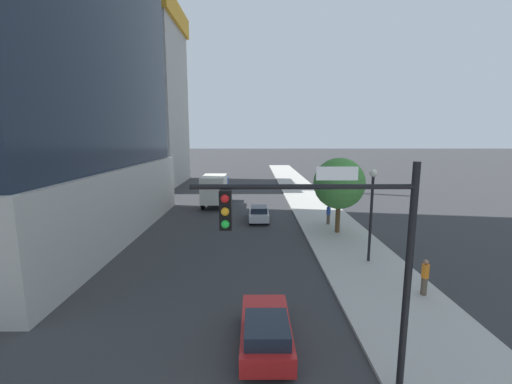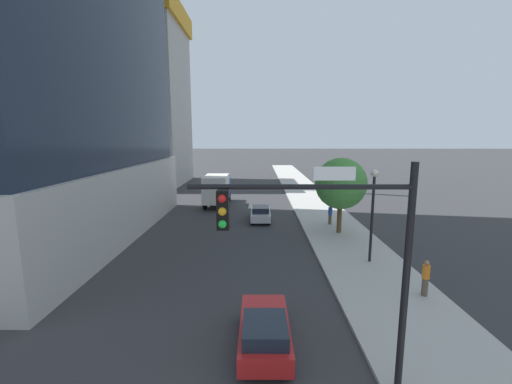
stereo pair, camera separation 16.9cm
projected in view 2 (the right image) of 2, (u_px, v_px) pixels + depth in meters
The scene contains 10 objects.
sidewalk at pixel (336, 231), 26.33m from camera, with size 5.12×120.00×0.15m, color #B2AFA8.
construction_building at pixel (132, 88), 51.41m from camera, with size 23.67×15.87×36.31m.
traffic_light_pole at pixel (332, 240), 8.95m from camera, with size 6.05×0.48×6.70m.
street_lamp at pixel (373, 202), 19.16m from camera, with size 0.44×0.44×5.49m.
street_tree at pixel (341, 184), 25.07m from camera, with size 3.89×3.89×5.77m.
car_red at pixel (265, 330), 11.74m from camera, with size 1.76×4.11×1.43m.
car_silver at pixel (261, 213), 29.75m from camera, with size 1.73×4.27×1.38m.
box_truck at pixel (217, 188), 36.15m from camera, with size 2.43×6.53×3.37m.
pedestrian_orange_shirt at pixel (426, 278), 15.38m from camera, with size 0.34×0.34×1.72m.
pedestrian_blue_shirt at pixel (330, 214), 27.99m from camera, with size 0.34×0.34×1.66m.
Camera 2 is at (1.87, -5.49, 7.50)m, focal length 23.28 mm.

